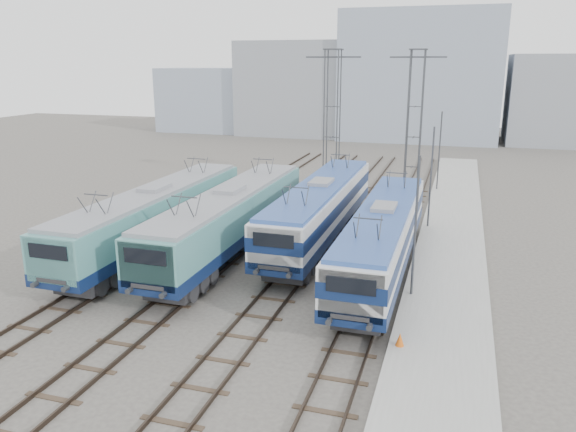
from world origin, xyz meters
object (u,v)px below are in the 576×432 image
at_px(locomotive_far_right, 383,235).
at_px(locomotive_center_left, 229,217).
at_px(catenary_tower_west, 332,117).
at_px(mast_front, 415,230).
at_px(locomotive_center_right, 320,206).
at_px(mast_rear, 439,153).
at_px(locomotive_far_left, 154,214).
at_px(safety_cone, 400,339).
at_px(catenary_tower_east, 415,117).
at_px(mast_mid, 431,180).

bearing_deg(locomotive_far_right, locomotive_center_left, 175.84).
bearing_deg(catenary_tower_west, mast_front, -66.73).
xyz_separation_m(locomotive_center_right, mast_rear, (6.35, 16.76, 1.13)).
distance_m(locomotive_far_left, locomotive_far_right, 13.50).
bearing_deg(safety_cone, locomotive_far_left, 152.46).
xyz_separation_m(locomotive_center_left, catenary_tower_east, (8.75, 18.57, 4.31)).
xyz_separation_m(catenary_tower_west, safety_cone, (8.64, -25.33, -6.07)).
bearing_deg(locomotive_far_right, catenary_tower_east, 90.74).
xyz_separation_m(locomotive_center_left, mast_rear, (10.85, 20.57, 1.17)).
bearing_deg(mast_rear, mast_front, -90.00).
bearing_deg(catenary_tower_west, safety_cone, -71.17).
distance_m(catenary_tower_west, safety_cone, 27.44).
bearing_deg(catenary_tower_east, locomotive_center_left, -115.23).
distance_m(catenary_tower_west, mast_mid, 12.16).
bearing_deg(locomotive_center_right, locomotive_center_left, -139.72).
xyz_separation_m(locomotive_center_left, safety_cone, (10.89, -8.76, -1.76)).
relative_size(mast_rear, safety_cone, 13.02).
bearing_deg(catenary_tower_west, catenary_tower_east, 17.10).
relative_size(catenary_tower_east, mast_mid, 1.71).
bearing_deg(mast_rear, mast_mid, -90.00).
distance_m(locomotive_far_left, safety_cone, 17.44).
height_order(catenary_tower_west, mast_front, catenary_tower_west).
xyz_separation_m(locomotive_far_left, locomotive_far_right, (13.50, 0.08, -0.02)).
height_order(locomotive_center_left, catenary_tower_east, catenary_tower_east).
relative_size(locomotive_center_right, catenary_tower_west, 1.55).
height_order(locomotive_far_right, safety_cone, locomotive_far_right).
height_order(locomotive_far_left, mast_mid, mast_mid).
bearing_deg(locomotive_far_right, catenary_tower_west, 111.39).
relative_size(locomotive_center_left, mast_mid, 2.68).
height_order(locomotive_center_right, catenary_tower_west, catenary_tower_west).
relative_size(locomotive_center_right, safety_cone, 34.53).
bearing_deg(catenary_tower_west, mast_rear, 24.94).
height_order(mast_rear, safety_cone, mast_rear).
bearing_deg(mast_mid, locomotive_center_right, -143.15).
bearing_deg(mast_rear, locomotive_center_left, -117.81).
xyz_separation_m(locomotive_far_right, catenary_tower_east, (-0.25, 19.23, 4.36)).
xyz_separation_m(locomotive_center_right, locomotive_far_right, (4.50, -4.47, -0.08)).
bearing_deg(mast_mid, catenary_tower_west, 137.07).
bearing_deg(mast_front, locomotive_center_left, 162.47).
xyz_separation_m(locomotive_center_right, catenary_tower_west, (-2.25, 12.76, 4.28)).
height_order(locomotive_far_right, mast_rear, mast_rear).
bearing_deg(mast_front, locomotive_center_right, 131.25).
bearing_deg(safety_cone, mast_front, 90.39).
bearing_deg(mast_front, locomotive_far_right, 123.73).
bearing_deg(safety_cone, mast_rear, 90.07).
height_order(locomotive_center_right, mast_front, mast_front).
bearing_deg(locomotive_center_right, mast_front, -48.75).
relative_size(catenary_tower_east, safety_cone, 22.31).
relative_size(locomotive_far_left, safety_cone, 34.47).
distance_m(catenary_tower_west, mast_front, 22.00).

